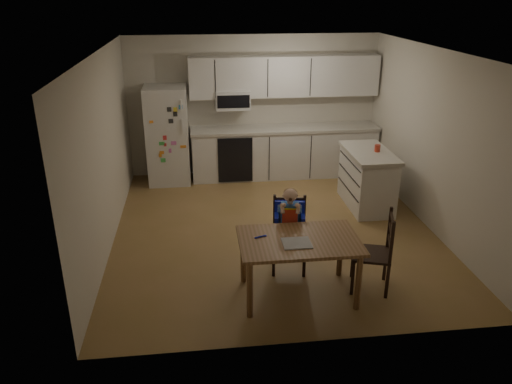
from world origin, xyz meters
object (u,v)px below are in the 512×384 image
at_px(kitchen_island, 367,179).
at_px(chair_side, 380,247).
at_px(chair_booster, 290,220).
at_px(red_cup, 377,148).
at_px(refrigerator, 168,135).
at_px(dining_table, 299,247).

distance_m(kitchen_island, chair_side, 2.40).
relative_size(chair_booster, chair_side, 1.13).
relative_size(kitchen_island, red_cup, 11.27).
xyz_separation_m(refrigerator, dining_table, (1.57, -3.82, -0.24)).
bearing_deg(chair_booster, kitchen_island, 57.07).
height_order(chair_booster, chair_side, chair_booster).
bearing_deg(kitchen_island, dining_table, -123.87).
bearing_deg(chair_booster, refrigerator, 125.38).
relative_size(red_cup, chair_booster, 0.10).
bearing_deg(chair_side, dining_table, -71.64).
relative_size(red_cup, dining_table, 0.08).
bearing_deg(chair_side, refrigerator, -129.58).
distance_m(red_cup, chair_side, 2.44).
bearing_deg(dining_table, red_cup, 53.96).
bearing_deg(dining_table, refrigerator, 112.28).
distance_m(red_cup, chair_booster, 2.40).
bearing_deg(red_cup, refrigerator, 154.95).
bearing_deg(red_cup, kitchen_island, 164.14).
relative_size(dining_table, chair_side, 1.39).
xyz_separation_m(refrigerator, chair_booster, (1.57, -3.21, -0.20)).
height_order(kitchen_island, chair_side, chair_side).
bearing_deg(kitchen_island, chair_booster, -132.18).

